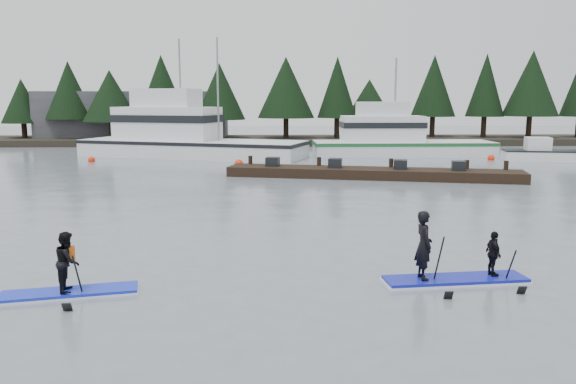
{
  "coord_description": "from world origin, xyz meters",
  "views": [
    {
      "loc": [
        -0.61,
        -12.69,
        4.17
      ],
      "look_at": [
        0.0,
        6.0,
        1.1
      ],
      "focal_mm": 35.0,
      "sensor_mm": 36.0,
      "label": 1
    }
  ],
  "objects_px": {
    "paddleboard_solo": "(68,272)",
    "fishing_boat_medium": "(397,148)",
    "fishing_boat_large": "(186,147)",
    "paddleboard_duo": "(450,260)",
    "floating_dock": "(372,173)"
  },
  "relations": [
    {
      "from": "paddleboard_solo",
      "to": "fishing_boat_medium",
      "type": "bearing_deg",
      "value": 53.21
    },
    {
      "from": "fishing_boat_large",
      "to": "paddleboard_duo",
      "type": "relative_size",
      "value": 5.18
    },
    {
      "from": "fishing_boat_medium",
      "to": "paddleboard_duo",
      "type": "distance_m",
      "value": 30.85
    },
    {
      "from": "paddleboard_solo",
      "to": "paddleboard_duo",
      "type": "relative_size",
      "value": 0.87
    },
    {
      "from": "fishing_boat_large",
      "to": "paddleboard_duo",
      "type": "xyz_separation_m",
      "value": [
        10.41,
        -29.86,
        -0.18
      ]
    },
    {
      "from": "fishing_boat_large",
      "to": "floating_dock",
      "type": "xyz_separation_m",
      "value": [
        11.8,
        -12.28,
        -0.46
      ]
    },
    {
      "from": "floating_dock",
      "to": "paddleboard_duo",
      "type": "distance_m",
      "value": 17.64
    },
    {
      "from": "paddleboard_duo",
      "to": "floating_dock",
      "type": "bearing_deg",
      "value": 79.74
    },
    {
      "from": "fishing_boat_large",
      "to": "fishing_boat_medium",
      "type": "bearing_deg",
      "value": 21.13
    },
    {
      "from": "fishing_boat_large",
      "to": "paddleboard_solo",
      "type": "bearing_deg",
      "value": -66.93
    },
    {
      "from": "floating_dock",
      "to": "paddleboard_solo",
      "type": "xyz_separation_m",
      "value": [
        -9.87,
        -18.16,
        0.27
      ]
    },
    {
      "from": "fishing_boat_medium",
      "to": "floating_dock",
      "type": "relative_size",
      "value": 0.86
    },
    {
      "from": "fishing_boat_medium",
      "to": "floating_dock",
      "type": "bearing_deg",
      "value": -108.71
    },
    {
      "from": "fishing_boat_large",
      "to": "paddleboard_solo",
      "type": "height_order",
      "value": "fishing_boat_large"
    },
    {
      "from": "fishing_boat_large",
      "to": "paddleboard_duo",
      "type": "bearing_deg",
      "value": -51.33
    }
  ]
}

